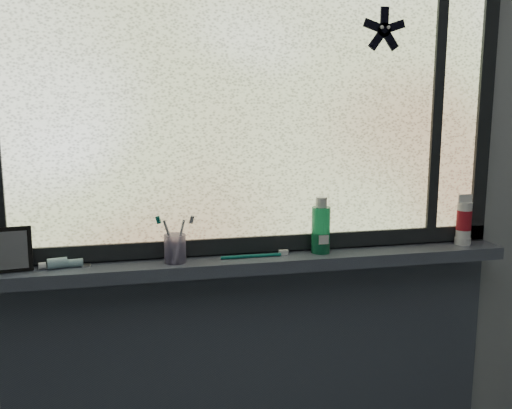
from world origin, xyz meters
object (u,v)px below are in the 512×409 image
(toothbrush_cup, at_px, (175,249))
(vanity_mirror, at_px, (13,249))
(cream_tube, at_px, (464,218))
(mouthwash_bottle, at_px, (321,225))

(toothbrush_cup, bearing_deg, vanity_mirror, 178.88)
(cream_tube, bearing_deg, vanity_mirror, -179.87)
(toothbrush_cup, distance_m, mouthwash_bottle, 0.47)
(vanity_mirror, relative_size, mouthwash_bottle, 0.87)
(vanity_mirror, distance_m, cream_tube, 1.43)
(vanity_mirror, xyz_separation_m, toothbrush_cup, (0.46, -0.01, -0.02))
(vanity_mirror, distance_m, toothbrush_cup, 0.46)
(mouthwash_bottle, height_order, cream_tube, mouthwash_bottle)
(mouthwash_bottle, relative_size, cream_tube, 1.21)
(cream_tube, bearing_deg, mouthwash_bottle, -180.00)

